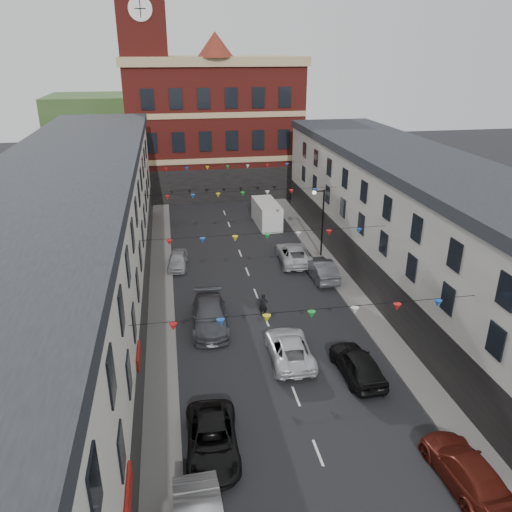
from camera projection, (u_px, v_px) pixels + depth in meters
ground at (279, 354)px, 29.59m from camera, size 160.00×160.00×0.00m
pavement_left at (161, 345)px, 30.27m from camera, size 1.80×64.00×0.15m
pavement_right at (376, 325)px, 32.49m from camera, size 1.80×64.00×0.15m
terrace_left at (61, 280)px, 26.56m from camera, size 8.40×56.00×10.70m
terrace_right at (465, 259)px, 30.54m from camera, size 8.40×56.00×9.70m
civic_building at (213, 125)px, 60.99m from camera, size 20.60×13.30×18.50m
clock_tower at (146, 67)px, 54.49m from camera, size 5.60×5.60×30.00m
distant_hill at (176, 125)px, 83.42m from camera, size 40.00×14.00×10.00m
street_lamp at (320, 214)px, 41.88m from camera, size 1.10×0.36×6.00m
car_left_c at (212, 440)px, 22.11m from camera, size 2.54×5.11×1.39m
car_left_d at (210, 316)px, 32.14m from camera, size 2.54×5.72×1.63m
car_left_e at (178, 260)px, 41.09m from camera, size 1.96×3.96×1.30m
car_right_c at (466, 470)px, 20.50m from camera, size 2.23×5.04×1.44m
car_right_d at (358, 364)px, 27.29m from camera, size 2.12×4.73×1.58m
car_right_e at (321, 269)px, 39.09m from camera, size 1.78×4.79×1.57m
car_right_f at (294, 254)px, 42.04m from camera, size 2.84×5.63×1.53m
moving_car at (289, 348)px, 28.87m from camera, size 2.51×5.16×1.41m
white_van at (267, 214)px, 50.87m from camera, size 2.27×5.52×2.42m
pedestrian at (263, 305)px, 33.48m from camera, size 0.69×0.57×1.63m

